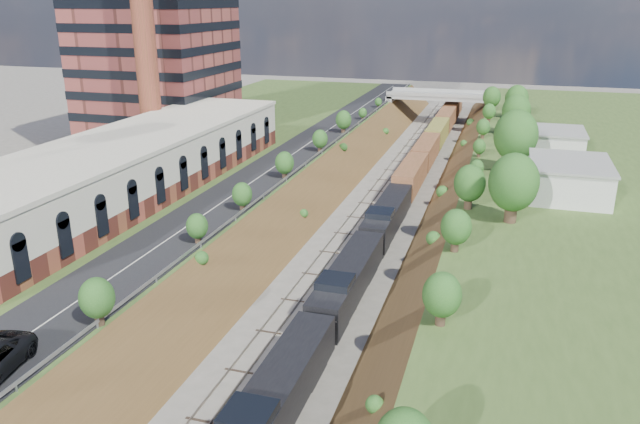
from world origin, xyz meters
TOP-DOWN VIEW (x-y plane):
  - platform_left at (-33.00, 60.00)m, footprint 44.00×180.00m
  - platform_right at (33.00, 60.00)m, footprint 44.00×180.00m
  - embankment_left at (-11.00, 60.00)m, footprint 10.00×180.00m
  - embankment_right at (11.00, 60.00)m, footprint 10.00×180.00m
  - rail_left_track at (-2.60, 60.00)m, footprint 1.58×180.00m
  - rail_right_track at (2.60, 60.00)m, footprint 1.58×180.00m
  - road at (-15.50, 60.00)m, footprint 8.00×180.00m
  - guardrail at (-11.40, 59.80)m, footprint 0.10×171.00m
  - commercial_building at (-28.00, 38.00)m, footprint 14.30×62.30m
  - smokestack at (-36.00, 56.00)m, footprint 3.20×3.20m
  - overpass at (0.00, 122.00)m, footprint 24.50×8.30m
  - white_building_near at (23.50, 52.00)m, footprint 9.00×12.00m
  - white_building_far at (23.00, 74.00)m, footprint 8.00×10.00m
  - tree_right_large at (17.00, 40.00)m, footprint 5.25×5.25m
  - tree_left_crest at (-11.80, 20.00)m, footprint 2.45×2.45m
  - freight_train at (2.60, 70.13)m, footprint 3.06×139.66m

SIDE VIEW (x-z plane):
  - embankment_left at x=-11.00m, z-range -5.00..5.00m
  - embankment_right at x=11.00m, z-range -5.00..5.00m
  - rail_left_track at x=-2.60m, z-range 0.00..0.18m
  - rail_right_track at x=2.60m, z-range 0.00..0.18m
  - platform_left at x=-33.00m, z-range 0.00..5.00m
  - platform_right at x=33.00m, z-range 0.00..5.00m
  - freight_train at x=2.60m, z-range 0.32..4.89m
  - overpass at x=0.00m, z-range 1.22..8.62m
  - road at x=-15.50m, z-range 5.00..5.10m
  - guardrail at x=-11.40m, z-range 5.20..5.90m
  - white_building_far at x=23.00m, z-range 5.00..8.60m
  - white_building_near at x=23.50m, z-range 5.00..9.00m
  - tree_left_crest at x=-11.80m, z-range 5.26..8.82m
  - commercial_building at x=-28.00m, z-range 5.01..12.01m
  - tree_right_large at x=17.00m, z-range 5.58..13.19m
  - smokestack at x=-36.00m, z-range 5.00..45.00m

